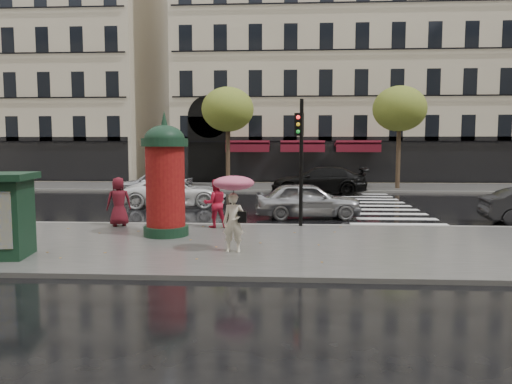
# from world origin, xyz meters

# --- Properties ---
(ground) EXTENTS (160.00, 160.00, 0.00)m
(ground) POSITION_xyz_m (0.00, 0.00, 0.00)
(ground) COLOR black
(ground) RESTS_ON ground
(near_sidewalk) EXTENTS (90.00, 7.00, 0.12)m
(near_sidewalk) POSITION_xyz_m (0.00, -0.50, 0.06)
(near_sidewalk) COLOR #474744
(near_sidewalk) RESTS_ON ground
(far_sidewalk) EXTENTS (90.00, 6.00, 0.12)m
(far_sidewalk) POSITION_xyz_m (0.00, 19.00, 0.06)
(far_sidewalk) COLOR #474744
(far_sidewalk) RESTS_ON ground
(near_kerb) EXTENTS (90.00, 0.25, 0.14)m
(near_kerb) POSITION_xyz_m (0.00, 3.00, 0.07)
(near_kerb) COLOR slate
(near_kerb) RESTS_ON ground
(far_kerb) EXTENTS (90.00, 0.25, 0.14)m
(far_kerb) POSITION_xyz_m (0.00, 16.00, 0.07)
(far_kerb) COLOR slate
(far_kerb) RESTS_ON ground
(zebra_crossing) EXTENTS (3.60, 11.75, 0.01)m
(zebra_crossing) POSITION_xyz_m (6.00, 9.60, 0.01)
(zebra_crossing) COLOR silver
(zebra_crossing) RESTS_ON ground
(bldg_far_corner) EXTENTS (26.00, 14.00, 22.90)m
(bldg_far_corner) POSITION_xyz_m (6.00, 30.00, 11.31)
(bldg_far_corner) COLOR #B7A88C
(bldg_far_corner) RESTS_ON ground
(bldg_far_left) EXTENTS (24.00, 14.00, 22.90)m
(bldg_far_left) POSITION_xyz_m (-22.00, 30.00, 11.31)
(bldg_far_left) COLOR #B7A88C
(bldg_far_left) RESTS_ON ground
(tree_far_left) EXTENTS (3.40, 3.40, 6.64)m
(tree_far_left) POSITION_xyz_m (-2.00, 18.00, 5.17)
(tree_far_left) COLOR #38281C
(tree_far_left) RESTS_ON ground
(tree_far_right) EXTENTS (3.40, 3.40, 6.64)m
(tree_far_right) POSITION_xyz_m (9.00, 18.00, 5.17)
(tree_far_right) COLOR #38281C
(tree_far_right) RESTS_ON ground
(woman_umbrella) EXTENTS (1.09, 1.09, 2.10)m
(woman_umbrella) POSITION_xyz_m (0.42, -1.54, 1.50)
(woman_umbrella) COLOR beige
(woman_umbrella) RESTS_ON near_sidewalk
(woman_red) EXTENTS (0.97, 0.86, 1.66)m
(woman_red) POSITION_xyz_m (-0.62, 2.29, 0.95)
(woman_red) COLOR #B81630
(woman_red) RESTS_ON near_sidewalk
(man_burgundy) EXTENTS (0.98, 0.83, 1.71)m
(man_burgundy) POSITION_xyz_m (-4.02, 2.40, 0.98)
(man_burgundy) COLOR #56111A
(man_burgundy) RESTS_ON near_sidewalk
(morris_column) EXTENTS (1.44, 1.44, 3.88)m
(morris_column) POSITION_xyz_m (-1.96, 0.72, 1.98)
(morris_column) COLOR black
(morris_column) RESTS_ON near_sidewalk
(traffic_light) EXTENTS (0.33, 0.43, 4.39)m
(traffic_light) POSITION_xyz_m (2.29, 2.72, 2.78)
(traffic_light) COLOR black
(traffic_light) RESTS_ON near_sidewalk
(car_silver) EXTENTS (4.40, 2.10, 1.45)m
(car_silver) POSITION_xyz_m (2.68, 5.44, 0.73)
(car_silver) COLOR #9A9B9E
(car_silver) RESTS_ON ground
(car_white) EXTENTS (5.10, 2.86, 1.35)m
(car_white) POSITION_xyz_m (-3.44, 8.73, 0.67)
(car_white) COLOR white
(car_white) RESTS_ON ground
(car_black) EXTENTS (5.66, 2.42, 1.63)m
(car_black) POSITION_xyz_m (3.74, 14.91, 0.81)
(car_black) COLOR black
(car_black) RESTS_ON ground
(car_far_silver) EXTENTS (4.42, 2.06, 1.46)m
(car_far_silver) POSITION_xyz_m (-5.71, 13.54, 0.73)
(car_far_silver) COLOR #B8B8BD
(car_far_silver) RESTS_ON ground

